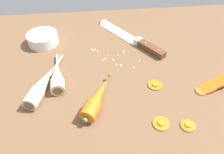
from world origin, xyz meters
The scene contains 11 objects.
ground_plane centered at (0.00, 0.00, -2.00)cm, with size 120.00×90.00×4.00cm, color brown.
chefs_knife centered at (8.33, 21.44, 0.65)cm, with size 22.68×30.36×4.18cm.
whole_carrot centered at (-5.08, -10.76, 2.10)cm, with size 10.03×17.03×4.20cm.
parsnip_front centered at (-20.46, -4.03, 1.98)cm, with size 9.53×22.80×4.00cm.
parsnip_mid_left centered at (-16.24, -0.75, 1.98)cm, with size 5.00×18.55×4.00cm.
carrot_slice_stack centered at (29.91, -7.95, 1.45)cm, with size 12.67×6.06×4.23cm.
carrot_slice_stray_near centered at (12.53, -5.48, 0.36)cm, with size 4.33×4.33×0.70cm.
carrot_slice_stray_mid centered at (10.60, -19.10, 0.36)cm, with size 4.39×4.39×0.70cm.
carrot_slice_stray_far centered at (17.07, -20.45, 0.36)cm, with size 3.75×3.75×0.70cm.
prep_bowl centered at (-23.05, 20.77, 2.15)cm, with size 11.00×11.00×4.00cm.
mince_crumbs centered at (1.89, 9.20, 0.34)cm, with size 16.20×11.89×0.82cm.
Camera 1 is at (-5.28, -50.47, 46.48)cm, focal length 35.48 mm.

